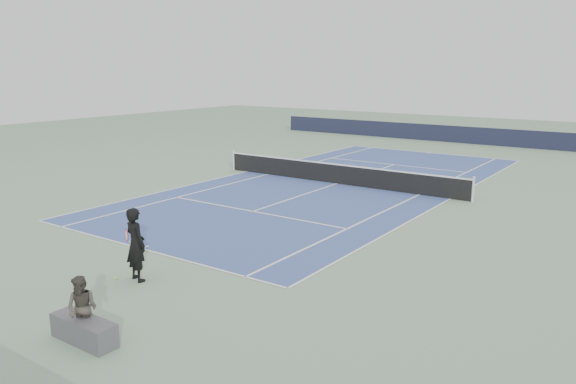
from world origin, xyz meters
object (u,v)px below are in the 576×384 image
Objects in this scene: tennis_ball at (116,278)px; spectator_bench at (83,319)px; tennis_player at (136,244)px; tennis_net at (337,173)px.

tennis_ball is 0.04× the size of spectator_bench.
tennis_player is 1.11m from tennis_ball.
spectator_bench is at bearing -58.27° from tennis_player.
tennis_player is (1.94, -13.63, 0.47)m from tennis_net.
tennis_net is at bearing 95.82° from tennis_ball.
tennis_net is 13.78m from tennis_player.
tennis_ball is at bearing -150.28° from tennis_player.
tennis_player is 3.40m from spectator_bench.
spectator_bench reaches higher than tennis_ball.
tennis_player is 1.19× the size of spectator_bench.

